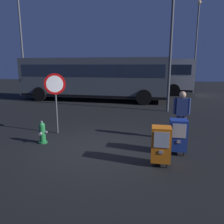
# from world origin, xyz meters

# --- Properties ---
(ground_plane) EXTENTS (60.00, 60.00, 0.00)m
(ground_plane) POSITION_xyz_m (0.00, 0.00, 0.00)
(ground_plane) COLOR black
(fire_hydrant) EXTENTS (0.33, 0.32, 0.75)m
(fire_hydrant) POSITION_xyz_m (-1.82, 0.13, 0.35)
(fire_hydrant) COLOR #1E7238
(fire_hydrant) RESTS_ON ground_plane
(newspaper_box_primary) EXTENTS (0.48, 0.42, 1.02)m
(newspaper_box_primary) POSITION_xyz_m (2.44, -0.01, 0.57)
(newspaper_box_primary) COLOR black
(newspaper_box_primary) RESTS_ON ground_plane
(newspaper_box_secondary) EXTENTS (0.48, 0.42, 1.02)m
(newspaper_box_secondary) POSITION_xyz_m (1.93, -0.86, 0.57)
(newspaper_box_secondary) COLOR black
(newspaper_box_secondary) RESTS_ON ground_plane
(stop_sign) EXTENTS (0.71, 0.31, 2.23)m
(stop_sign) POSITION_xyz_m (-1.80, 1.22, 1.60)
(stop_sign) COLOR #4C4F54
(stop_sign) RESTS_ON ground_plane
(pedestrian) EXTENTS (0.55, 0.22, 1.67)m
(pedestrian) POSITION_xyz_m (2.66, 1.28, 0.95)
(pedestrian) COLOR #382D51
(pedestrian) RESTS_ON ground_plane
(bus_near) EXTENTS (10.58, 3.08, 3.00)m
(bus_near) POSITION_xyz_m (-2.45, 9.17, 1.71)
(bus_near) COLOR #4C5156
(bus_near) RESTS_ON ground_plane
(bus_far) EXTENTS (10.72, 3.75, 3.00)m
(bus_far) POSITION_xyz_m (-0.07, 14.03, 1.71)
(bus_far) COLOR beige
(bus_far) RESTS_ON ground_plane
(street_light_near_left) EXTENTS (0.32, 0.32, 7.02)m
(street_light_near_left) POSITION_xyz_m (2.54, 6.08, 4.07)
(street_light_near_left) COLOR #4C4F54
(street_light_near_left) RESTS_ON ground_plane
(street_light_near_right) EXTENTS (0.32, 0.32, 8.21)m
(street_light_near_right) POSITION_xyz_m (-7.95, 9.19, 4.68)
(street_light_near_right) COLOR #4C4F54
(street_light_near_right) RESTS_ON ground_plane
(street_light_far_left) EXTENTS (0.32, 0.32, 7.87)m
(street_light_far_left) POSITION_xyz_m (5.34, 14.85, 4.51)
(street_light_far_left) COLOR #4C4F54
(street_light_far_left) RESTS_ON ground_plane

